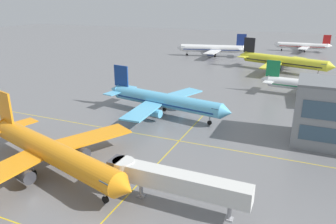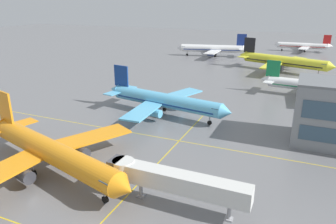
% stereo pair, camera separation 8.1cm
% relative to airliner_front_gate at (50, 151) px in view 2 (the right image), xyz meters
% --- Properties ---
extents(airliner_front_gate, '(38.37, 32.72, 12.12)m').
position_rel_airliner_front_gate_xyz_m(airliner_front_gate, '(0.00, 0.00, 0.00)').
color(airliner_front_gate, orange).
rests_on(airliner_front_gate, ground).
extents(airliner_second_row, '(37.24, 31.73, 11.60)m').
position_rel_airliner_front_gate_xyz_m(airliner_second_row, '(5.66, 35.11, -0.18)').
color(airliner_second_row, '#5BB7E5').
rests_on(airliner_second_row, ground).
extents(airliner_third_row, '(33.68, 28.91, 10.46)m').
position_rel_airliner_front_gate_xyz_m(airliner_third_row, '(41.87, 67.91, -0.57)').
color(airliner_third_row, white).
rests_on(airliner_third_row, ground).
extents(airliner_far_left_stand, '(40.54, 34.68, 12.94)m').
position_rel_airliner_front_gate_xyz_m(airliner_far_left_stand, '(29.64, 104.65, 0.28)').
color(airliner_far_left_stand, yellow).
rests_on(airliner_far_left_stand, ground).
extents(airliner_far_right_stand, '(38.61, 32.79, 12.07)m').
position_rel_airliner_front_gate_xyz_m(airliner_far_right_stand, '(-8.03, 131.09, -0.02)').
color(airliner_far_right_stand, white).
rests_on(airliner_far_right_stand, ground).
extents(airliner_distant_taxiway, '(32.28, 27.82, 10.04)m').
position_rel_airliner_front_gate_xyz_m(airliner_distant_taxiway, '(36.24, 168.23, -0.71)').
color(airliner_distant_taxiway, white).
rests_on(airliner_distant_taxiway, ground).
extents(taxiway_markings, '(148.60, 74.07, 0.01)m').
position_rel_airliner_front_gate_xyz_m(taxiway_markings, '(15.43, 4.36, -4.14)').
color(taxiway_markings, yellow).
rests_on(taxiway_markings, ground).
extents(jet_bridge, '(21.59, 3.38, 5.58)m').
position_rel_airliner_front_gate_xyz_m(jet_bridge, '(21.81, -0.33, -0.08)').
color(jet_bridge, silver).
rests_on(jet_bridge, ground).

